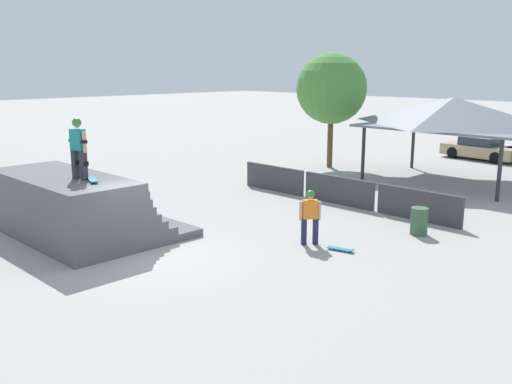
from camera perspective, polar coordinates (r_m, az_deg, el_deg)
name	(u,v)px	position (r m, az deg, el deg)	size (l,w,h in m)	color
ground_plane	(149,257)	(15.97, -10.67, -6.37)	(160.00, 160.00, 0.00)	#A3A09B
quarter_pipe_ramp	(75,209)	(18.22, -17.69, -1.59)	(5.56, 4.26, 1.93)	#565459
skater_on_deck	(78,144)	(16.93, -17.36, 4.57)	(0.76, 0.30, 1.75)	#2D2D33
skateboard_on_deck	(93,180)	(16.58, -16.00, 1.17)	(0.87, 0.49, 0.09)	green
bystander_walking	(310,213)	(16.57, 5.43, -2.08)	(0.48, 0.55, 1.62)	#1E2347
skateboard_on_ground	(341,249)	(16.32, 8.54, -5.66)	(0.81, 0.38, 0.09)	green
barrier_fence	(339,190)	(21.74, 8.27, 0.16)	(9.85, 0.12, 1.05)	#3D3D42
pavilion_shelter	(453,113)	(26.74, 19.12, 7.47)	(7.36, 5.16, 3.80)	#2D2D33
tree_beside_pavilion	(331,89)	(29.44, 7.56, 10.19)	(3.56, 3.56, 5.80)	brown
trash_bin	(419,221)	(18.31, 16.00, -2.82)	(0.52, 0.52, 0.85)	#385B3D
parked_car_tan	(481,149)	(34.44, 21.59, 4.04)	(4.36, 2.14, 1.27)	tan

